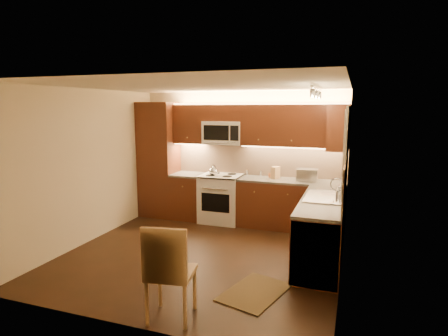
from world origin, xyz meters
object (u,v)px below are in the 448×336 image
at_px(toaster_oven, 307,175).
at_px(sink, 324,192).
at_px(kettle, 213,170).
at_px(knife_block, 275,173).
at_px(microwave, 224,133).
at_px(dining_chair, 171,270).
at_px(soap_bottle, 342,189).
at_px(stove, 221,198).

bearing_deg(toaster_oven, sink, -75.87).
xyz_separation_m(kettle, knife_block, (1.16, 0.17, -0.01)).
relative_size(sink, toaster_oven, 2.39).
bearing_deg(sink, toaster_oven, 108.11).
distance_m(sink, toaster_oven, 1.25).
bearing_deg(microwave, knife_block, -3.03).
height_order(toaster_oven, dining_chair, toaster_oven).
xyz_separation_m(sink, kettle, (-2.12, 1.03, 0.05)).
xyz_separation_m(sink, dining_chair, (-1.35, -2.25, -0.45)).
distance_m(sink, kettle, 2.36).
height_order(sink, toaster_oven, toaster_oven).
bearing_deg(knife_block, toaster_oven, 22.27).
xyz_separation_m(knife_block, dining_chair, (-0.38, -3.46, -0.49)).
relative_size(toaster_oven, soap_bottle, 1.73).
height_order(microwave, dining_chair, microwave).
bearing_deg(kettle, dining_chair, -61.60).
relative_size(microwave, dining_chair, 0.73).
xyz_separation_m(stove, soap_bottle, (2.24, -0.95, 0.54)).
bearing_deg(kettle, stove, 52.75).
bearing_deg(dining_chair, stove, 91.30).
xyz_separation_m(microwave, sink, (2.00, -1.26, -0.74)).
distance_m(microwave, dining_chair, 3.77).
distance_m(stove, sink, 2.35).
bearing_deg(sink, stove, 150.64).
bearing_deg(dining_chair, kettle, 93.65).
height_order(microwave, toaster_oven, microwave).
height_order(stove, soap_bottle, soap_bottle).
height_order(microwave, kettle, microwave).
bearing_deg(soap_bottle, sink, -126.99).
relative_size(toaster_oven, knife_block, 1.62).
distance_m(microwave, toaster_oven, 1.76).
bearing_deg(stove, knife_block, 4.44).
relative_size(knife_block, dining_chair, 0.21).
height_order(sink, soap_bottle, soap_bottle).
relative_size(microwave, soap_bottle, 3.64).
xyz_separation_m(microwave, dining_chair, (0.65, -3.51, -1.20)).
distance_m(microwave, kettle, 0.74).
bearing_deg(soap_bottle, toaster_oven, 138.40).
height_order(toaster_oven, knife_block, knife_block).
bearing_deg(soap_bottle, microwave, 170.73).
xyz_separation_m(stove, knife_block, (1.03, 0.08, 0.55)).
height_order(soap_bottle, dining_chair, soap_bottle).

